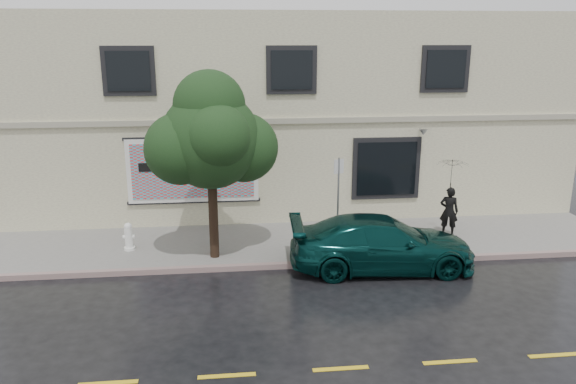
{
  "coord_description": "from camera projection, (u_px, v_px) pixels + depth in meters",
  "views": [
    {
      "loc": [
        -2.05,
        -12.89,
        6.23
      ],
      "look_at": [
        -0.41,
        2.2,
        2.0
      ],
      "focal_mm": 35.0,
      "sensor_mm": 36.0,
      "label": 1
    }
  ],
  "objects": [
    {
      "name": "street_tree",
      "position": [
        211.0,
        140.0,
        15.13
      ],
      "size": [
        2.69,
        2.69,
        4.73
      ],
      "color": "black",
      "rests_on": "sidewalk"
    },
    {
      "name": "ground",
      "position": [
        313.0,
        290.0,
        14.23
      ],
      "size": [
        90.0,
        90.0,
        0.0
      ],
      "primitive_type": "plane",
      "color": "black",
      "rests_on": "ground"
    },
    {
      "name": "building",
      "position": [
        280.0,
        108.0,
        21.91
      ],
      "size": [
        20.0,
        8.12,
        7.0
      ],
      "color": "beige",
      "rests_on": "ground"
    },
    {
      "name": "curb",
      "position": [
        305.0,
        265.0,
        15.65
      ],
      "size": [
        20.0,
        0.18,
        0.16
      ],
      "primitive_type": "cube",
      "color": "gray",
      "rests_on": "ground"
    },
    {
      "name": "fire_hydrant",
      "position": [
        129.0,
        237.0,
        16.43
      ],
      "size": [
        0.34,
        0.32,
        0.83
      ],
      "rotation": [
        0.0,
        0.0,
        0.25
      ],
      "color": "white",
      "rests_on": "sidewalk"
    },
    {
      "name": "car",
      "position": [
        382.0,
        243.0,
        15.4
      ],
      "size": [
        5.15,
        2.49,
        1.47
      ],
      "primitive_type": "imported",
      "rotation": [
        0.0,
        0.0,
        1.52
      ],
      "color": "#072F2D",
      "rests_on": "ground"
    },
    {
      "name": "sidewalk",
      "position": [
        298.0,
        242.0,
        17.32
      ],
      "size": [
        20.0,
        3.5,
        0.15
      ],
      "primitive_type": "cube",
      "color": "gray",
      "rests_on": "ground"
    },
    {
      "name": "road_marking",
      "position": [
        341.0,
        369.0,
        10.88
      ],
      "size": [
        19.0,
        0.12,
        0.01
      ],
      "primitive_type": "cube",
      "color": "gold",
      "rests_on": "ground"
    },
    {
      "name": "sign_pole",
      "position": [
        338.0,
        193.0,
        16.57
      ],
      "size": [
        0.31,
        0.14,
        2.66
      ],
      "rotation": [
        0.0,
        0.0,
        0.37
      ],
      "color": "gray",
      "rests_on": "sidewalk"
    },
    {
      "name": "pedestrian",
      "position": [
        449.0,
        211.0,
        17.57
      ],
      "size": [
        0.67,
        0.57,
        1.56
      ],
      "primitive_type": "imported",
      "rotation": [
        0.0,
        0.0,
        2.74
      ],
      "color": "black",
      "rests_on": "sidewalk"
    },
    {
      "name": "umbrella",
      "position": [
        452.0,
        175.0,
        17.26
      ],
      "size": [
        1.3,
        1.3,
        0.77
      ],
      "primitive_type": "imported",
      "rotation": [
        0.0,
        0.0,
        0.31
      ],
      "color": "black",
      "rests_on": "pedestrian"
    },
    {
      "name": "billboard",
      "position": [
        193.0,
        170.0,
        18.06
      ],
      "size": [
        4.3,
        0.16,
        2.2
      ],
      "color": "white",
      "rests_on": "ground"
    }
  ]
}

